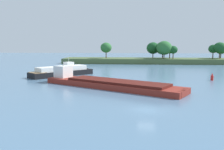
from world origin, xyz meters
name	(u,v)px	position (x,y,z in m)	size (l,w,h in m)	color
ground_plane	(146,110)	(0.00, 0.00, 0.00)	(400.00, 400.00, 0.00)	slate
treeline_island	(156,56)	(9.08, 83.46, 3.28)	(77.77, 13.88, 10.38)	#4C6038
white_riverboat	(62,71)	(-22.34, 35.62, 1.32)	(16.44, 17.19, 5.30)	black
cargo_barge	(107,83)	(-7.35, 17.93, 0.92)	(31.26, 21.55, 5.77)	maroon
channel_buoy_red	(212,77)	(18.33, 29.94, 0.81)	(0.70, 0.70, 1.90)	red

